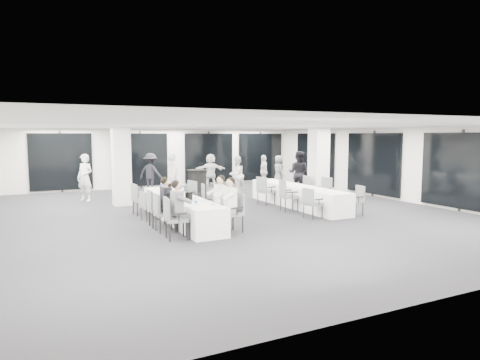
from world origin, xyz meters
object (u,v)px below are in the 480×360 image
object	(u,v)px
chair_main_left_far	(139,197)
chair_side_right_mid	(323,190)
standing_guest_c	(151,170)
standing_guest_g	(85,174)
chair_main_right_far	(189,194)
chair_side_right_far	(303,187)
banquet_table_main	(180,209)
chair_main_right_mid	(210,203)
chair_side_right_near	(356,198)
cocktail_table	(197,184)
standing_guest_a	(173,173)
chair_main_right_second	(224,209)
chair_side_left_mid	(287,194)
standing_guest_d	(264,169)
chair_main_right_near	(234,209)
chair_side_left_near	(311,201)
chair_main_left_second	(162,210)
standing_guest_e	(278,169)
standing_guest_h	(299,170)
chair_main_left_fourth	(147,204)
chair_main_right_fourth	(199,198)
standing_guest_b	(237,172)
chair_main_left_near	(173,216)
chair_main_left_mid	(155,206)
chair_side_left_far	(265,189)
ice_bucket_near	(189,196)
banquet_table_side	(297,196)

from	to	relation	value
chair_main_left_far	chair_side_right_mid	distance (m)	6.33
standing_guest_c	standing_guest_g	xyz separation A→B (m)	(-2.92, -1.48, 0.05)
chair_main_right_far	chair_side_right_far	distance (m)	4.52
banquet_table_main	chair_main_right_mid	bearing A→B (deg)	-18.45
chair_side_right_near	banquet_table_main	bearing A→B (deg)	83.57
cocktail_table	standing_guest_a	size ratio (longest dim) A/B	0.56
chair_main_right_second	chair_side_left_mid	world-z (taller)	chair_side_left_mid
standing_guest_c	standing_guest_d	distance (m)	5.32
chair_main_right_near	chair_side_left_near	distance (m)	2.91
standing_guest_d	chair_main_left_second	bearing A→B (deg)	-2.16
chair_main_right_second	chair_main_right_far	xyz separation A→B (m)	(0.01, 2.88, 0.06)
chair_side_right_far	standing_guest_e	distance (m)	5.19
banquet_table_main	standing_guest_h	world-z (taller)	standing_guest_h
chair_main_right_mid	chair_side_right_far	world-z (taller)	chair_side_right_far
standing_guest_h	standing_guest_d	bearing A→B (deg)	-34.96
standing_guest_d	chair_main_right_mid	bearing A→B (deg)	2.29
chair_main_right_second	chair_side_right_near	distance (m)	4.53
chair_main_left_fourth	chair_main_right_mid	distance (m)	1.88
chair_main_right_mid	chair_main_right_fourth	distance (m)	0.98
cocktail_table	standing_guest_b	distance (m)	2.18
chair_side_right_mid	chair_side_right_far	distance (m)	1.26
chair_main_left_near	chair_main_right_fourth	world-z (taller)	chair_main_left_near
chair_main_left_mid	chair_main_right_far	distance (m)	2.62
chair_main_right_fourth	chair_side_right_mid	xyz separation A→B (m)	(4.53, -0.39, 0.03)
standing_guest_a	chair_side_right_near	bearing A→B (deg)	-94.39
chair_side_left_near	standing_guest_a	xyz separation A→B (m)	(-2.52, 5.71, 0.49)
cocktail_table	chair_side_left_near	bearing A→B (deg)	-73.53
chair_main_left_second	chair_side_right_mid	bearing A→B (deg)	102.93
chair_main_right_far	chair_side_left_far	bearing A→B (deg)	-106.26
standing_guest_g	chair_main_right_fourth	bearing A→B (deg)	-10.15
chair_main_right_mid	ice_bucket_near	xyz separation A→B (m)	(-0.89, -0.64, 0.34)
chair_side_right_near	chair_main_right_fourth	bearing A→B (deg)	73.27
chair_main_left_near	chair_side_right_far	size ratio (longest dim) A/B	1.05
chair_main_left_second	chair_side_left_mid	xyz separation A→B (m)	(4.52, 1.12, 0.02)
chair_side_right_far	chair_side_right_mid	bearing A→B (deg)	-170.87
chair_main_left_mid	chair_side_left_near	size ratio (longest dim) A/B	1.09
chair_main_right_fourth	standing_guest_b	distance (m)	5.27
chair_side_right_near	standing_guest_d	world-z (taller)	standing_guest_d
chair_main_right_mid	chair_side_right_far	bearing A→B (deg)	-56.48
chair_main_left_second	chair_main_left_fourth	distance (m)	1.68
banquet_table_side	chair_main_left_far	xyz separation A→B (m)	(-5.36, 0.91, 0.19)
chair_main_left_fourth	chair_main_right_fourth	world-z (taller)	chair_main_right_fourth
chair_main_left_mid	chair_side_left_far	xyz separation A→B (m)	(4.53, 1.95, 0.00)
chair_side_right_near	standing_guest_e	bearing A→B (deg)	-5.23
chair_main_right_mid	chair_main_left_near	bearing A→B (deg)	146.83
chair_main_right_second	standing_guest_h	xyz separation A→B (m)	(5.36, 4.35, 0.54)
cocktail_table	standing_guest_h	xyz separation A→B (m)	(4.11, -1.06, 0.47)
standing_guest_a	standing_guest_h	bearing A→B (deg)	-54.82
chair_main_right_far	chair_main_right_mid	bearing A→B (deg)	164.97
chair_main_left_near	chair_main_left_far	xyz separation A→B (m)	(0.00, 3.58, -0.02)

